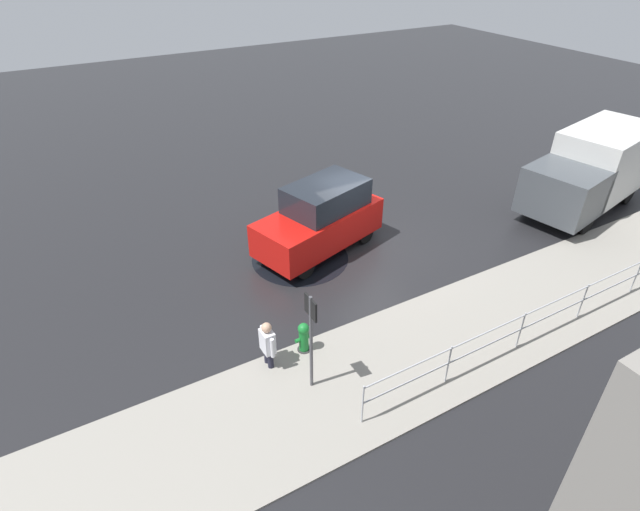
# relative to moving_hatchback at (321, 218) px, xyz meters

# --- Properties ---
(ground_plane) EXTENTS (60.00, 60.00, 0.00)m
(ground_plane) POSITION_rel_moving_hatchback_xyz_m (-1.35, 0.76, -1.03)
(ground_plane) COLOR black
(kerb_strip) EXTENTS (24.00, 3.20, 0.04)m
(kerb_strip) POSITION_rel_moving_hatchback_xyz_m (-1.35, 4.96, -1.01)
(kerb_strip) COLOR gray
(kerb_strip) RESTS_ON ground
(moving_hatchback) EXTENTS (4.22, 2.74, 2.06)m
(moving_hatchback) POSITION_rel_moving_hatchback_xyz_m (0.00, 0.00, 0.00)
(moving_hatchback) COLOR red
(moving_hatchback) RESTS_ON ground
(delivery_truck) EXTENTS (5.69, 3.14, 2.60)m
(delivery_truck) POSITION_rel_moving_hatchback_xyz_m (-9.25, 2.04, 0.35)
(delivery_truck) COLOR #474C51
(delivery_truck) RESTS_ON ground
(fire_hydrant) EXTENTS (0.42, 0.31, 0.80)m
(fire_hydrant) POSITION_rel_moving_hatchback_xyz_m (2.47, 3.62, -0.63)
(fire_hydrant) COLOR #197A2D
(fire_hydrant) RESTS_ON ground
(pedestrian) EXTENTS (0.25, 0.57, 1.22)m
(pedestrian) POSITION_rel_moving_hatchback_xyz_m (3.36, 3.64, -0.34)
(pedestrian) COLOR silver
(pedestrian) RESTS_ON ground
(metal_railing) EXTENTS (10.68, 0.04, 1.05)m
(metal_railing) POSITION_rel_moving_hatchback_xyz_m (-2.90, 5.94, -0.30)
(metal_railing) COLOR #B7BABF
(metal_railing) RESTS_ON ground
(sign_post) EXTENTS (0.07, 0.44, 2.40)m
(sign_post) POSITION_rel_moving_hatchback_xyz_m (2.82, 4.63, 0.55)
(sign_post) COLOR #4C4C51
(sign_post) RESTS_ON ground
(puddle_patch) EXTENTS (2.83, 2.83, 0.01)m
(puddle_patch) POSITION_rel_moving_hatchback_xyz_m (0.79, 0.18, -1.02)
(puddle_patch) COLOR black
(puddle_patch) RESTS_ON ground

